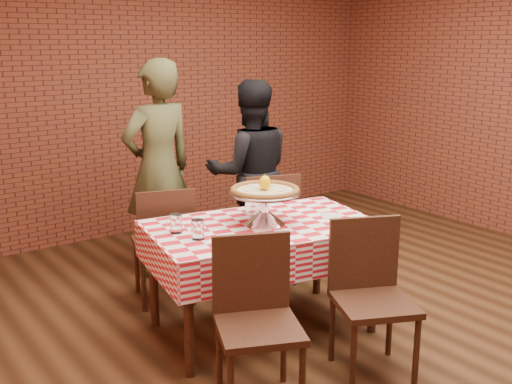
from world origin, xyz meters
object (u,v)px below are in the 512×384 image
pizza (265,191)px  pizza_stand (265,208)px  condiment_caddy (253,203)px  chair_near_left (259,327)px  water_glass_left (198,229)px  chair_near_right (374,302)px  table (262,278)px  chair_far_left (163,243)px  diner_olive (158,169)px  chair_far_right (265,226)px  diner_black (250,173)px  water_glass_right (176,223)px

pizza → pizza_stand: bearing=0.0°
condiment_caddy → chair_near_left: chair_near_left is taller
pizza → chair_near_left: 1.05m
water_glass_left → chair_near_right: 1.14m
condiment_caddy → chair_near_left: 1.23m
table → chair_far_left: chair_far_left is taller
chair_near_left → water_glass_left: bearing=110.3°
condiment_caddy → pizza_stand: bearing=-115.7°
diner_olive → chair_far_right: bearing=127.5°
diner_olive → table: bearing=86.6°
pizza → chair_far_left: 1.05m
chair_far_left → diner_olive: bearing=-97.9°
chair_far_left → chair_far_right: bearing=-171.0°
chair_far_left → diner_black: (1.04, 0.31, 0.36)m
chair_far_right → diner_black: bearing=-91.0°
diner_black → table: bearing=82.5°
condiment_caddy → table: bearing=-119.6°
pizza_stand → condiment_caddy: pizza_stand is taller
water_glass_left → diner_olive: 1.46m
pizza → water_glass_left: 0.55m
pizza → condiment_caddy: (0.10, 0.26, -0.16)m
water_glass_right → condiment_caddy: size_ratio=0.95×
diner_olive → chair_far_left: bearing=58.7°
table → chair_near_right: bearing=-78.0°
pizza_stand → water_glass_left: (-0.53, -0.02, -0.05)m
water_glass_right → chair_near_left: chair_near_left is taller
table → pizza: pizza is taller
water_glass_right → chair_far_right: (1.12, 0.54, -0.36)m
pizza_stand → water_glass_left: 0.53m
chair_near_left → chair_far_right: size_ratio=0.99×
table → chair_far_right: 0.91m
chair_far_right → pizza_stand: bearing=72.2°
condiment_caddy → chair_far_right: bearing=39.5°
pizza_stand → chair_far_left: 0.99m
diner_olive → diner_black: (0.78, -0.22, -0.09)m
water_glass_left → condiment_caddy: condiment_caddy is taller
chair_far_left → water_glass_right: bearing=87.7°
pizza → condiment_caddy: bearing=69.8°
chair_far_right → pizza: bearing=72.2°
pizza_stand → water_glass_right: bearing=163.5°
pizza_stand → condiment_caddy: (0.10, 0.26, -0.04)m
table → water_glass_left: size_ratio=11.99×
condiment_caddy → diner_olive: bearing=93.4°
pizza → condiment_caddy: 0.32m
water_glass_left → diner_olive: (0.45, 1.39, 0.08)m
chair_far_right → diner_black: (0.17, 0.44, 0.35)m
water_glass_left → pizza: bearing=2.0°
pizza → chair_far_left: bearing=111.2°
pizza → chair_far_left: pizza is taller
table → condiment_caddy: condiment_caddy is taller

